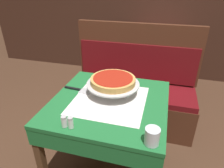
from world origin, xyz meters
TOP-DOWN VIEW (x-y plane):
  - dining_table_front at (0.00, 0.00)m, footprint 0.85×0.85m
  - dining_table_rear at (0.22, 1.77)m, footprint 0.70×0.70m
  - booth_bench at (0.05, 0.79)m, footprint 1.39×0.51m
  - back_wall_panel at (0.00, 2.26)m, footprint 6.00×0.04m
  - pizza_pan_stand at (0.00, 0.10)m, footprint 0.41×0.41m
  - deep_dish_pizza at (0.00, 0.10)m, footprint 0.34×0.34m
  - pizza_server at (-0.28, 0.08)m, footprint 0.24×0.09m
  - water_glass_near at (0.34, -0.36)m, footprint 0.08×0.08m
  - salt_shaker at (-0.18, -0.36)m, footprint 0.04×0.04m
  - pepper_shaker at (-0.14, -0.36)m, footprint 0.03×0.03m
  - condiment_caddy at (0.23, 1.82)m, footprint 0.12×0.12m

SIDE VIEW (x-z plane):
  - booth_bench at x=0.05m, z-range -0.24..0.91m
  - dining_table_rear at x=0.22m, z-range 0.26..1.02m
  - dining_table_front at x=0.00m, z-range 0.29..1.05m
  - pizza_server at x=-0.28m, z-range 0.77..0.78m
  - condiment_caddy at x=0.23m, z-range 0.72..0.88m
  - salt_shaker at x=-0.18m, z-range 0.77..0.84m
  - pepper_shaker at x=-0.14m, z-range 0.77..0.84m
  - water_glass_near at x=0.34m, z-range 0.77..0.87m
  - pizza_pan_stand at x=0.00m, z-range 0.80..0.89m
  - deep_dish_pizza at x=0.00m, z-range 0.86..0.91m
  - back_wall_panel at x=0.00m, z-range 0.00..2.40m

